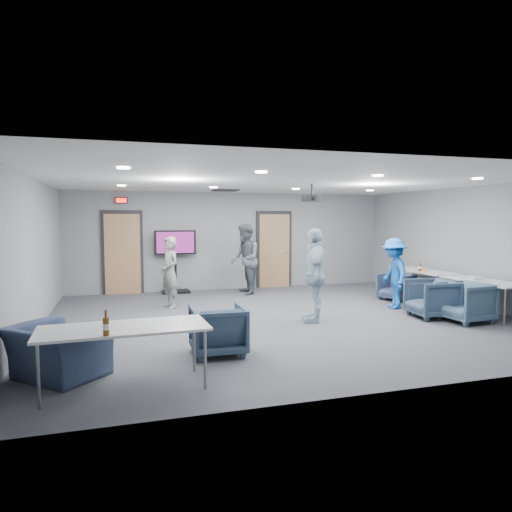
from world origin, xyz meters
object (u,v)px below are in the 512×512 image
object	(u,v)px
bottle_right	(420,267)
tv_stand	(175,257)
chair_right_b	(432,299)
person_a	(170,272)
person_c	(315,275)
table_front_left	(124,330)
chair_right_a	(396,287)
person_b	(245,259)
table_right_a	(424,272)
chair_right_c	(465,302)
table_right_b	(484,283)
projector	(312,198)
chair_front_b	(58,351)
person_d	(394,273)
bottle_front	(106,326)
chair_front_a	(218,330)

from	to	relation	value
bottle_right	tv_stand	distance (m)	6.19
chair_right_b	person_a	bearing A→B (deg)	-111.79
person_c	table_front_left	distance (m)	4.39
chair_right_a	tv_stand	size ratio (longest dim) A/B	0.43
bottle_right	person_b	bearing A→B (deg)	149.30
table_right_a	table_front_left	world-z (taller)	same
chair_right_c	table_front_left	bearing A→B (deg)	-80.17
person_c	table_right_b	distance (m)	3.55
chair_right_c	projector	xyz separation A→B (m)	(-2.51, 1.60, 2.02)
chair_front_b	bottle_right	xyz separation A→B (m)	(7.64, 3.19, 0.48)
person_d	chair_front_b	size ratio (longest dim) A/B	1.50
person_a	chair_front_b	xyz separation A→B (m)	(-1.83, -4.12, -0.45)
chair_right_c	table_right_a	size ratio (longest dim) A/B	0.46
person_c	chair_right_b	bearing A→B (deg)	101.39
bottle_front	chair_right_c	bearing A→B (deg)	17.24
person_d	chair_right_c	bearing A→B (deg)	32.83
chair_right_a	table_front_left	size ratio (longest dim) A/B	0.36
person_d	bottle_front	world-z (taller)	person_d
person_c	projector	world-z (taller)	projector
bottle_right	projector	world-z (taller)	projector
chair_right_b	tv_stand	size ratio (longest dim) A/B	0.51
table_right_a	chair_front_a	bearing A→B (deg)	116.79
person_b	projector	world-z (taller)	projector
chair_right_a	chair_right_c	distance (m)	2.41
person_c	person_a	bearing A→B (deg)	-110.28
person_b	chair_front_a	distance (m)	5.34
person_a	chair_front_a	size ratio (longest dim) A/B	2.00
bottle_right	person_c	bearing A→B (deg)	-159.49
person_b	person_a	bearing A→B (deg)	-54.82
table_right_b	projector	world-z (taller)	projector
chair_right_c	chair_front_a	bearing A→B (deg)	-87.35
table_front_left	projector	bearing A→B (deg)	38.42
person_a	person_b	distance (m)	2.45
person_a	table_right_b	world-z (taller)	person_a
bottle_front	person_d	bearing A→B (deg)	30.97
chair_right_b	table_right_b	world-z (taller)	chair_right_b
person_b	tv_stand	bearing A→B (deg)	-109.74
person_d	projector	xyz separation A→B (m)	(-1.96, 0.05, 1.63)
table_front_left	bottle_right	size ratio (longest dim) A/B	8.09
person_a	chair_right_b	bearing A→B (deg)	40.07
table_front_left	tv_stand	xyz separation A→B (m)	(1.40, 6.75, 0.26)
chair_front_a	projector	world-z (taller)	projector
chair_right_b	bottle_right	bearing A→B (deg)	156.51
chair_front_a	chair_front_b	world-z (taller)	chair_front_a
person_c	projector	xyz separation A→B (m)	(0.24, 0.70, 1.50)
person_a	table_right_a	world-z (taller)	person_a
table_right_b	table_front_left	size ratio (longest dim) A/B	0.91
table_right_a	projector	distance (m)	3.74
chair_front_a	table_right_a	xyz separation A→B (m)	(5.73, 2.89, 0.33)
table_front_left	chair_right_b	bearing A→B (deg)	17.85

